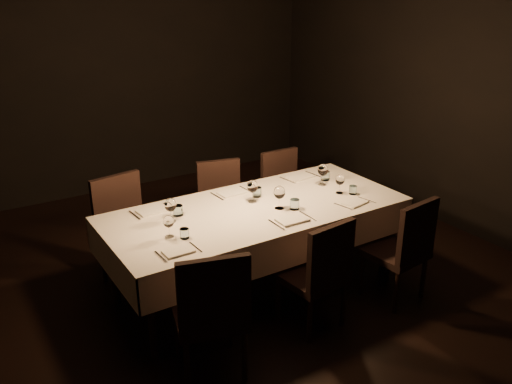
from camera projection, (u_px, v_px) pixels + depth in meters
room at (256, 121)px, 4.24m from camera, size 5.01×6.01×3.01m
dining_table at (256, 216)px, 4.53m from camera, size 2.52×1.12×0.76m
chair_near_left at (211, 310)px, 3.52m from camera, size 0.57×0.57×0.97m
place_setting_near_left at (175, 233)px, 3.90m from camera, size 0.31×0.40×0.17m
chair_near_center at (320, 270)px, 4.04m from camera, size 0.48×0.48×0.92m
place_setting_near_center at (287, 203)px, 4.39m from camera, size 0.35×0.42×0.20m
chair_near_right at (404, 246)px, 4.40m from camera, size 0.49×0.49×0.92m
place_setting_near_right at (348, 189)px, 4.71m from camera, size 0.33×0.40×0.17m
chair_far_left at (125, 225)px, 4.73m from camera, size 0.53×0.53×0.96m
place_setting_far_left at (166, 208)px, 4.30m from camera, size 0.36×0.42×0.20m
chair_far_center at (222, 202)px, 5.31m from camera, size 0.52×0.52×0.89m
place_setting_far_center at (247, 190)px, 4.67m from camera, size 0.36×0.42×0.20m
chair_far_right at (284, 189)px, 5.62m from camera, size 0.43×0.43×0.89m
place_setting_far_right at (317, 174)px, 5.05m from camera, size 0.37×0.42×0.20m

